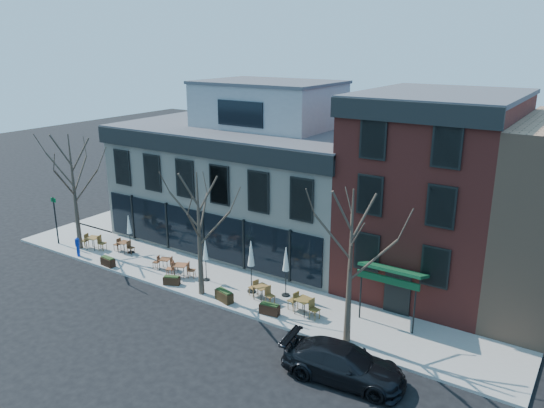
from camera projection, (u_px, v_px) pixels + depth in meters
The scene contains 25 objects.
ground at pixel (206, 261), 34.66m from camera, with size 120.00×120.00×0.00m, color black.
sidewalk_front at pixel (224, 284), 31.22m from camera, with size 33.50×4.70×0.15m, color gray.
sidewalk_side at pixel (150, 209), 45.33m from camera, with size 4.50×12.00×0.15m, color gray.
corner_building at pixel (251, 176), 37.29m from camera, with size 18.39×10.39×11.10m.
red_brick_building at pixel (434, 191), 30.18m from camera, with size 8.20×11.78×11.18m.
tree_corner at pixel (74, 191), 35.30m from camera, with size 3.93×3.98×7.92m.
tree_mid at pixel (199, 233), 28.85m from camera, with size 3.50×3.55×7.04m.
tree_right at pixel (350, 265), 24.07m from camera, with size 3.72×3.77×7.48m.
sign_pole at pixel (55, 218), 36.76m from camera, with size 0.50×0.10×3.40m.
parked_sedan at pixel (343, 363), 22.33m from camera, with size 2.15×5.29×1.54m, color black.
call_box at pixel (78, 246), 34.93m from camera, with size 0.28×0.26×1.33m.
cafe_set_0 at pixel (93, 242), 36.20m from camera, with size 2.01×0.95×1.03m.
cafe_set_1 at pixel (124, 246), 35.66m from camera, with size 1.71×0.72×0.90m.
cafe_set_2 at pixel (165, 263), 32.97m from camera, with size 1.66×0.94×0.85m.
cafe_set_3 at pixel (181, 269), 31.91m from camera, with size 1.84×1.14×0.96m.
cafe_set_4 at pixel (262, 291), 29.04m from camera, with size 1.93×0.94×0.99m.
cafe_set_5 at pixel (304, 305), 27.50m from camera, with size 2.04×0.93×1.05m.
umbrella_0 at pixel (129, 227), 35.18m from camera, with size 0.42×0.42×2.63m.
umbrella_2 at pixel (205, 252), 31.07m from camera, with size 0.40×0.40×2.53m.
umbrella_3 at pixel (251, 256), 29.49m from camera, with size 0.49×0.49×3.06m.
umbrella_4 at pixel (286, 262), 29.07m from camera, with size 0.46×0.46×2.89m.
planter_0 at pixel (108, 261), 33.53m from camera, with size 1.07×0.50×0.58m.
planter_1 at pixel (172, 280), 30.94m from camera, with size 1.03×0.75×0.54m.
planter_2 at pixel (224, 296), 28.95m from camera, with size 1.22×0.74×0.64m.
planter_3 at pixel (270, 309), 27.56m from camera, with size 1.11×0.57×0.59m.
Camera 1 is at (21.20, -24.42, 13.75)m, focal length 35.00 mm.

